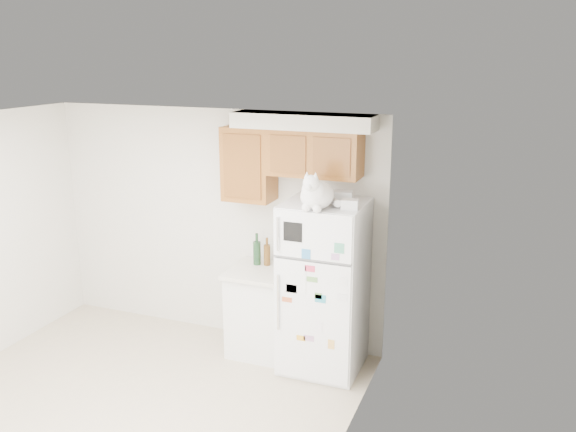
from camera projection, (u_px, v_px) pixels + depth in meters
The scene contains 9 objects.
ground_plane at pixel (110, 425), 5.18m from camera, with size 3.80×4.00×0.01m, color tan.
room_shell at pixel (126, 230), 4.92m from camera, with size 3.84×4.04×2.52m.
refrigerator at pixel (324, 287), 5.93m from camera, with size 0.76×0.78×1.70m.
base_counter at pixel (262, 311), 6.33m from camera, with size 0.64×0.64×0.92m.
cat at pixel (316, 194), 5.43m from camera, with size 0.36×0.53×0.37m.
storage_box_back at pixel (343, 196), 5.73m from camera, with size 0.18×0.13×0.10m, color white.
storage_box_front at pixel (350, 204), 5.46m from camera, with size 0.15×0.11×0.09m, color white.
bottle_green at pixel (257, 249), 6.31m from camera, with size 0.08×0.08×0.34m, color #19381E, non-canonical shape.
bottle_amber at pixel (267, 251), 6.30m from camera, with size 0.07×0.07×0.30m, color #593814, non-canonical shape.
Camera 1 is at (3.04, -3.68, 3.08)m, focal length 38.00 mm.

